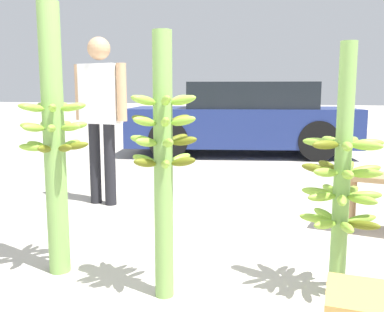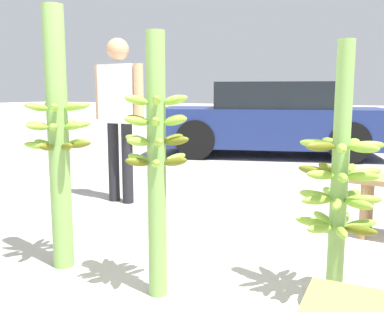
% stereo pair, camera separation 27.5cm
% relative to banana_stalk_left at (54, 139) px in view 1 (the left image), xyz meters
% --- Properties ---
extents(ground_plane, '(80.00, 80.00, 0.00)m').
position_rel_banana_stalk_left_xyz_m(ground_plane, '(0.81, -0.14, -0.87)').
color(ground_plane, '#B2AA9E').
extents(banana_stalk_left, '(0.43, 0.43, 1.71)m').
position_rel_banana_stalk_left_xyz_m(banana_stalk_left, '(0.00, 0.00, 0.00)').
color(banana_stalk_left, '#7AA851').
rests_on(banana_stalk_left, ground_plane).
extents(banana_stalk_center, '(0.39, 0.38, 1.50)m').
position_rel_banana_stalk_left_xyz_m(banana_stalk_center, '(0.78, -0.08, -0.06)').
color(banana_stalk_center, '#7AA851').
rests_on(banana_stalk_center, ground_plane).
extents(banana_stalk_right, '(0.45, 0.45, 1.44)m').
position_rel_banana_stalk_left_xyz_m(banana_stalk_right, '(1.72, 0.26, -0.18)').
color(banana_stalk_right, '#7AA851').
rests_on(banana_stalk_right, ground_plane).
extents(vendor_person, '(0.63, 0.23, 1.72)m').
position_rel_banana_stalk_left_xyz_m(vendor_person, '(-0.64, 1.61, 0.16)').
color(vendor_person, black).
rests_on(vendor_person, ground_plane).
extents(parked_car, '(4.47, 2.85, 1.35)m').
position_rel_banana_stalk_left_xyz_m(parked_car, '(-0.11, 5.77, -0.21)').
color(parked_car, navy).
rests_on(parked_car, ground_plane).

